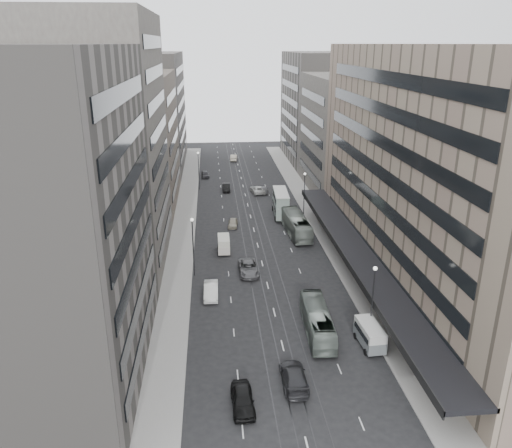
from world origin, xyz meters
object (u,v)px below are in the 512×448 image
object	(u,v)px
sedan_0	(243,399)
sedan_1	(211,290)
vw_microbus	(370,334)
panel_van	(224,244)
bus_far	(296,224)
pedestrian	(440,384)
sedan_2	(249,268)
double_decker	(281,203)
bus_near	(317,321)

from	to	relation	value
sedan_0	sedan_1	size ratio (longest dim) A/B	0.97
vw_microbus	sedan_1	xyz separation A→B (m)	(-16.52, 12.50, -0.58)
vw_microbus	sedan_0	world-z (taller)	vw_microbus
panel_van	bus_far	bearing A→B (deg)	28.42
vw_microbus	pedestrian	xyz separation A→B (m)	(4.03, -8.01, -0.38)
sedan_2	pedestrian	world-z (taller)	pedestrian
double_decker	sedan_1	size ratio (longest dim) A/B	1.73
bus_near	bus_far	world-z (taller)	bus_far
vw_microbus	pedestrian	bearing A→B (deg)	-67.13
sedan_2	pedestrian	xyz separation A→B (m)	(15.33, -26.80, 0.21)
bus_near	sedan_1	bearing A→B (deg)	-36.58
bus_far	sedan_1	distance (m)	25.14
panel_van	bus_near	bearing A→B (deg)	-67.95
panel_van	sedan_1	xyz separation A→B (m)	(-2.03, -14.03, -0.55)
double_decker	sedan_2	bearing A→B (deg)	-105.27
bus_near	panel_van	world-z (taller)	bus_near
panel_van	sedan_1	world-z (taller)	panel_van
double_decker	sedan_2	xyz separation A→B (m)	(-7.78, -23.89, -1.72)
vw_microbus	sedan_1	size ratio (longest dim) A/B	0.96
bus_far	sedan_2	bearing A→B (deg)	54.58
sedan_2	pedestrian	bearing A→B (deg)	-61.28
panel_van	pedestrian	distance (m)	39.19
bus_near	sedan_0	xyz separation A→B (m)	(-8.94, -11.27, -0.66)
bus_far	sedan_2	xyz separation A→B (m)	(-9.05, -14.38, -0.90)
bus_near	pedestrian	xyz separation A→B (m)	(8.98, -11.06, -0.47)
bus_far	double_decker	size ratio (longest dim) A/B	1.41
bus_far	sedan_1	bearing A→B (deg)	52.15
panel_van	pedestrian	world-z (taller)	panel_van
double_decker	pedestrian	world-z (taller)	double_decker
bus_far	sedan_0	world-z (taller)	bus_far
bus_near	double_decker	distance (m)	39.66
bus_far	sedan_2	distance (m)	17.02
bus_near	sedan_2	world-z (taller)	bus_near
bus_far	vw_microbus	distance (m)	33.25
sedan_1	sedan_2	size ratio (longest dim) A/B	0.87
double_decker	sedan_0	world-z (taller)	double_decker
double_decker	bus_near	bearing A→B (deg)	-89.30
sedan_0	sedan_2	world-z (taller)	sedan_0
bus_far	panel_van	bearing A→B (deg)	25.26
vw_microbus	panel_van	distance (m)	30.23
sedan_0	vw_microbus	bearing A→B (deg)	28.60
sedan_0	pedestrian	bearing A→B (deg)	-1.33
double_decker	vw_microbus	world-z (taller)	double_decker
bus_near	sedan_0	bearing A→B (deg)	54.24
sedan_2	double_decker	bearing A→B (deg)	70.92
sedan_0	double_decker	bearing A→B (deg)	76.47
bus_near	pedestrian	world-z (taller)	bus_near
double_decker	sedan_1	bearing A→B (deg)	-110.54
sedan_2	sedan_0	bearing A→B (deg)	-96.53
vw_microbus	sedan_2	size ratio (longest dim) A/B	0.83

